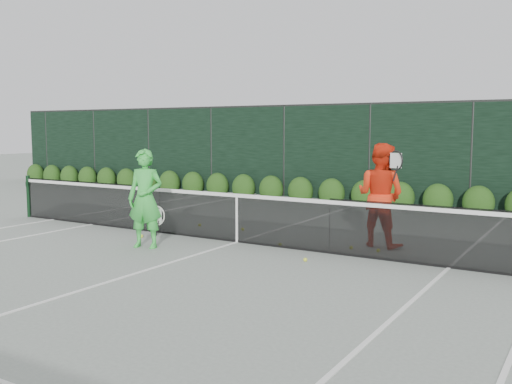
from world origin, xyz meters
The scene contains 8 objects.
ground centered at (0.00, 0.00, 0.00)m, with size 80.00×80.00×0.00m, color gray.
tennis_net centered at (-0.02, 0.00, 0.53)m, with size 12.90×0.10×1.07m.
player_woman centered at (-1.22, -1.31, 0.94)m, with size 0.79×0.63×1.88m.
player_man centered at (2.55, 1.12, 1.00)m, with size 1.08×0.91×1.99m.
court_lines centered at (0.00, 0.00, 0.01)m, with size 11.03×23.83×0.01m.
windscreen_fence centered at (0.00, -2.71, 1.51)m, with size 32.00×21.07×3.06m.
hedge_row centered at (0.00, 7.15, 0.23)m, with size 31.66×0.65×0.94m.
tennis_balls centered at (0.49, 0.30, 0.03)m, with size 4.76×2.01×0.07m.
Camera 1 is at (6.14, -9.38, 2.26)m, focal length 40.00 mm.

